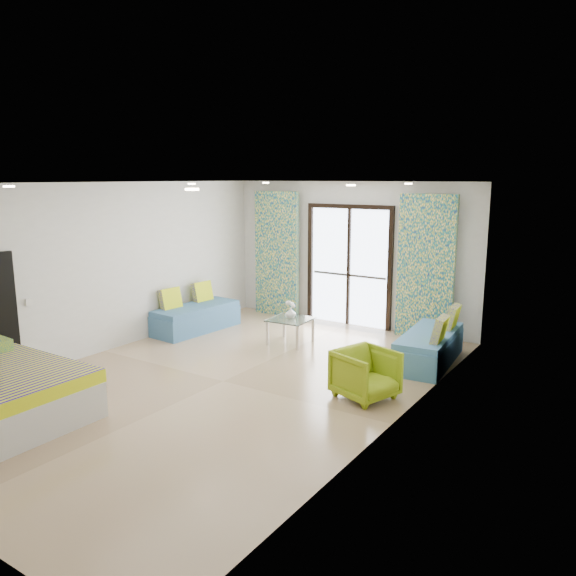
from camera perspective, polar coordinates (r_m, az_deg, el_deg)
The scene contains 21 objects.
floor at distance 7.92m, azimuth -6.60°, elevation -9.39°, with size 5.00×7.50×0.01m, color #9C7E5D, non-canonical shape.
ceiling at distance 7.41m, azimuth -7.08°, elevation 10.55°, with size 5.00×7.50×0.01m, color silver, non-canonical shape.
wall_back at distance 10.65m, azimuth 6.30°, elevation 3.45°, with size 5.00×0.01×2.70m, color silver, non-canonical shape.
wall_left at distance 9.34m, azimuth -18.65°, elevation 1.84°, with size 0.01×7.50×2.70m, color silver, non-canonical shape.
wall_right at distance 6.26m, azimuth 10.95°, elevation -2.14°, with size 0.01×7.50×2.70m, color silver, non-canonical shape.
balcony_door at distance 10.64m, azimuth 6.22°, elevation 2.94°, with size 1.76×0.08×2.28m.
balcony_rail at distance 10.69m, azimuth 6.21°, elevation 1.32°, with size 1.52×0.03×0.04m, color #595451.
curtain_left at distance 11.30m, azimuth -1.15°, elevation 3.45°, with size 1.00×0.10×2.50m, color silver.
curtain_right at distance 9.89m, azimuth 13.82°, elevation 2.02°, with size 1.00×0.10×2.50m, color silver.
downlight_a at distance 7.20m, azimuth -26.49°, elevation 9.22°, with size 0.12×0.12×0.02m, color #FFE0B2.
downlight_b at distance 4.99m, azimuth -9.73°, elevation 9.85°, with size 0.12×0.12×0.02m, color #FFE0B2.
downlight_c at distance 9.09m, azimuth -9.76°, elevation 10.39°, with size 0.12×0.12×0.02m, color #FFE0B2.
downlight_d at distance 7.47m, azimuth 6.42°, elevation 10.34°, with size 0.12×0.12×0.02m, color #FFE0B2.
downlight_e at distance 10.64m, azimuth -2.27°, elevation 10.64°, with size 0.12×0.12×0.02m, color #FFE0B2.
downlight_f at distance 9.29m, azimuth 12.14°, elevation 10.32°, with size 0.12×0.12×0.02m, color #FFE0B2.
switch_plate at distance 8.68m, azimuth -24.83°, elevation -1.31°, with size 0.02×0.10×0.10m, color silver.
daybed_left at distance 10.44m, azimuth -9.36°, elevation -2.89°, with size 0.77×1.73×0.83m.
daybed_right at distance 8.78m, azimuth 14.23°, elevation -5.76°, with size 0.82×1.77×0.85m.
coffee_table at distance 9.47m, azimuth 0.25°, elevation -3.40°, with size 0.70×0.70×0.75m.
vase at distance 9.48m, azimuth 0.26°, elevation -2.56°, with size 0.17×0.18×0.17m, color white.
armchair at distance 7.26m, azimuth 7.90°, elevation -8.42°, with size 0.68×0.63×0.70m, color #86A014.
Camera 1 is at (4.80, -5.65, 2.77)m, focal length 35.00 mm.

